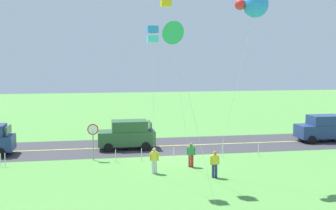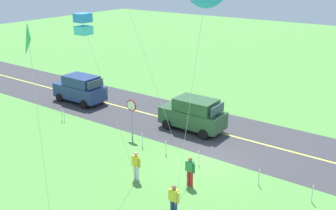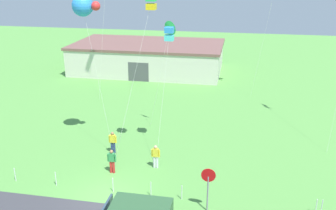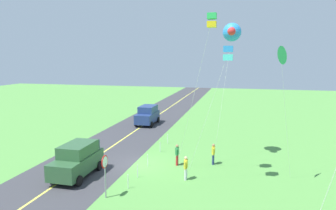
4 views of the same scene
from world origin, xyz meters
name	(u,v)px [view 3 (image 3 of 4)]	position (x,y,z in m)	size (l,w,h in m)	color
ground_plane	(107,199)	(0.00, 0.00, -0.05)	(120.00, 120.00, 0.10)	#549342
stop_sign	(208,181)	(5.70, -0.10, 1.80)	(0.76, 0.08, 2.56)	gray
person_adult_near	(156,156)	(1.98, 3.93, 0.86)	(0.58, 0.22, 1.60)	silver
person_adult_companion	(112,160)	(-0.59, 2.79, 0.86)	(0.58, 0.22, 1.60)	red
person_child_watcher	(113,142)	(-1.42, 5.42, 0.86)	(0.58, 0.22, 1.60)	navy
kite_red_low	(169,34)	(2.39, 6.48, 8.29)	(0.69, 2.85, 8.74)	silver
kite_blue_mid	(151,3)	(1.48, 5.38, 10.30)	(2.37, 2.89, 10.77)	silver
kite_yellow_high	(84,6)	(-3.28, 6.45, 9.96)	(2.63, 1.74, 10.67)	silver
kite_green_far	(169,29)	(1.82, 9.53, 8.16)	(2.37, 1.69, 8.74)	silver
warehouse_distant	(149,57)	(-4.30, 28.04, 1.75)	(18.36, 10.20, 3.50)	beige
fence_post_0	(15,175)	(-6.07, 0.70, 0.45)	(0.05, 0.05, 0.90)	silver
fence_post_1	(56,179)	(-3.40, 0.70, 0.45)	(0.05, 0.05, 0.90)	silver
fence_post_2	(113,185)	(0.16, 0.70, 0.45)	(0.05, 0.05, 0.90)	silver
fence_post_3	(151,189)	(2.42, 0.70, 0.45)	(0.05, 0.05, 0.90)	silver
fence_post_4	(182,192)	(4.20, 0.70, 0.45)	(0.05, 0.05, 0.90)	silver
fence_post_5	(316,207)	(11.37, 0.70, 0.45)	(0.05, 0.05, 0.90)	silver
fence_post_6	(322,207)	(11.65, 0.70, 0.45)	(0.05, 0.05, 0.90)	silver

